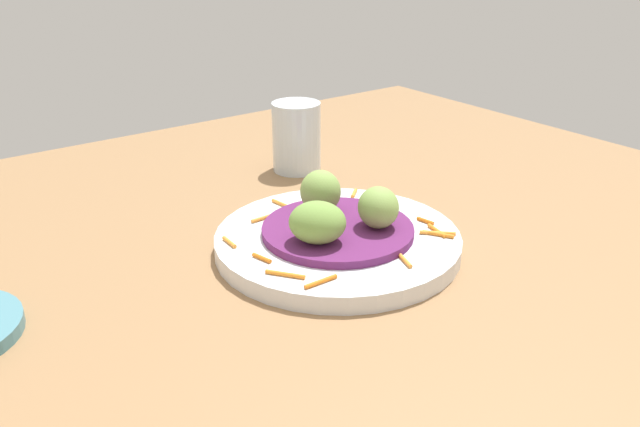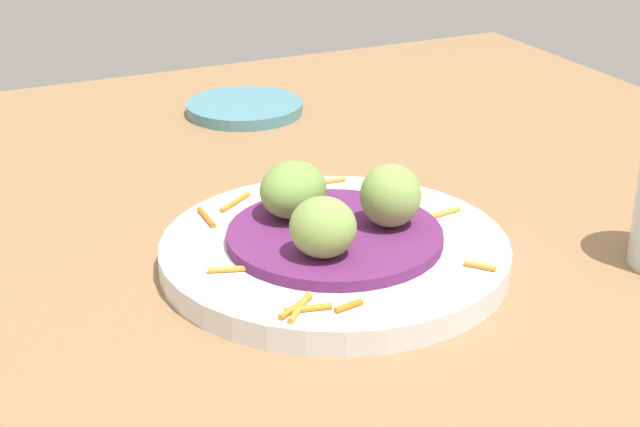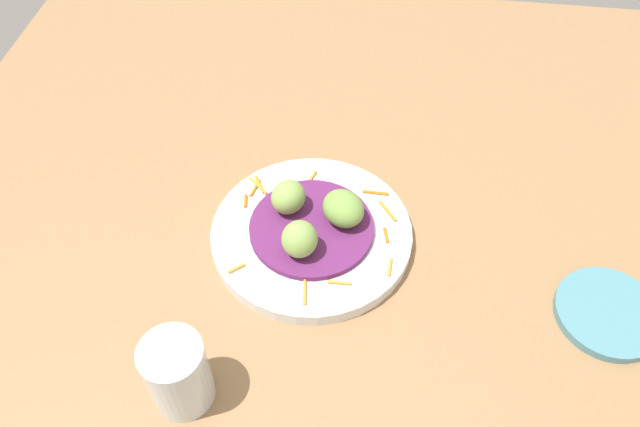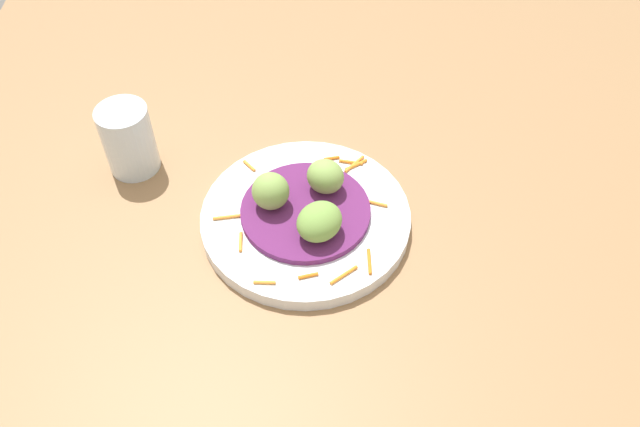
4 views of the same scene
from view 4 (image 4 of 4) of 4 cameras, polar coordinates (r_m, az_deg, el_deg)
table_surface at (r=81.14cm, az=1.69°, el=-0.81°), size 110.00×110.00×2.00cm
main_plate at (r=79.09cm, az=-1.25°, el=-0.42°), size 25.11×25.11×1.81cm
cabbage_bed at (r=78.08cm, az=-1.27°, el=0.21°), size 15.48×15.48×0.83cm
carrot_garnish at (r=78.29cm, az=-0.09°, el=0.16°), size 20.88×19.97×0.40cm
guac_scoop_left at (r=78.42cm, az=0.47°, el=3.23°), size 5.99×5.84×4.21cm
guac_scoop_center at (r=76.53cm, az=-4.31°, el=1.78°), size 5.00×4.89×4.62cm
guac_scoop_right at (r=73.80cm, az=-0.06°, el=-0.70°), size 7.29×7.30×4.07cm
water_glass at (r=86.65cm, az=-16.27°, el=6.18°), size 6.47×6.47×9.27cm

